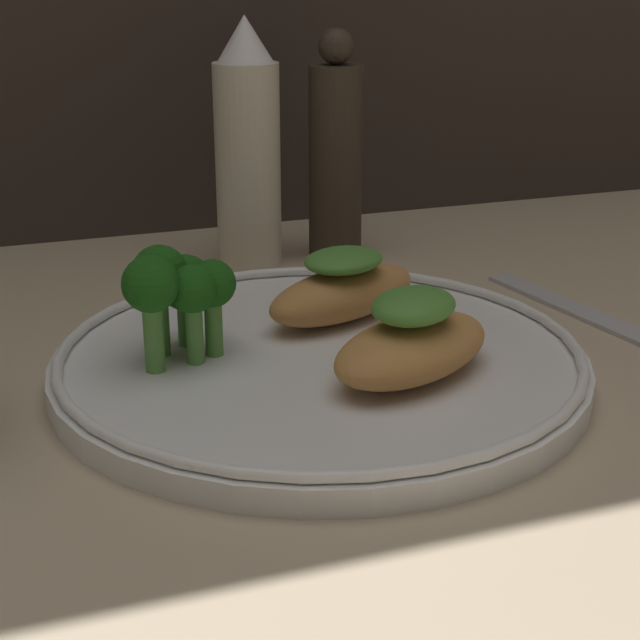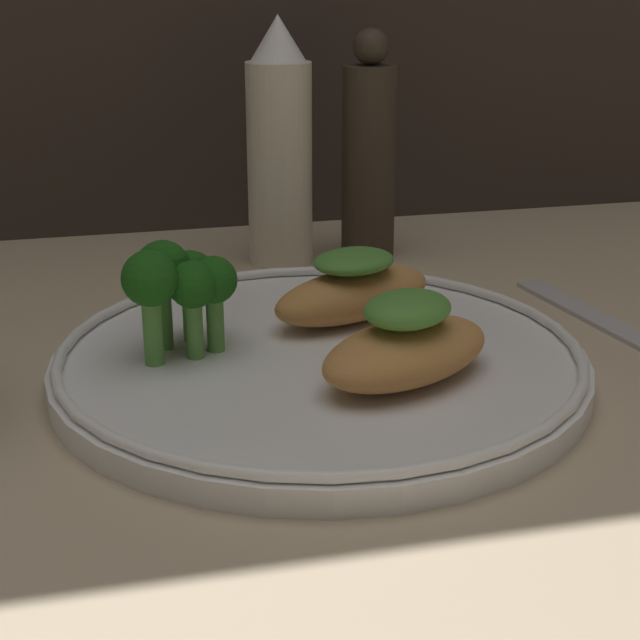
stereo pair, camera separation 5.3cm
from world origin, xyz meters
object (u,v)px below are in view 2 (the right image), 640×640
(plate, at_px, (320,361))
(pepper_grinder, at_px, (369,155))
(broccoli_bunch, at_px, (179,282))
(sauce_bottle, at_px, (279,148))

(plate, bearing_deg, pepper_grinder, 67.59)
(broccoli_bunch, xyz_separation_m, pepper_grinder, (0.16, 0.20, 0.02))
(plate, distance_m, sauce_bottle, 0.23)
(plate, xyz_separation_m, sauce_bottle, (0.02, 0.22, 0.08))
(sauce_bottle, relative_size, pepper_grinder, 1.06)
(broccoli_bunch, height_order, pepper_grinder, pepper_grinder)
(sauce_bottle, xyz_separation_m, pepper_grinder, (0.07, -0.00, -0.01))
(broccoli_bunch, bearing_deg, sauce_bottle, 64.34)
(sauce_bottle, bearing_deg, broccoli_bunch, -115.66)
(plate, xyz_separation_m, pepper_grinder, (0.09, 0.22, 0.07))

